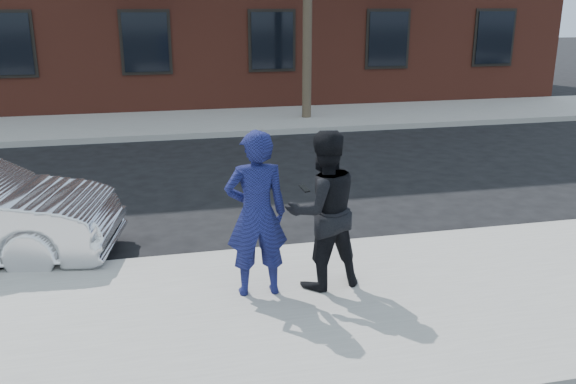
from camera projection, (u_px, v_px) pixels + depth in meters
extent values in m
plane|color=black|center=(161.00, 327.00, 6.48)|extent=(100.00, 100.00, 0.00)
cube|color=gray|center=(161.00, 333.00, 6.23)|extent=(50.00, 3.50, 0.15)
cube|color=#999691|center=(157.00, 263.00, 7.90)|extent=(50.00, 0.10, 0.15)
cube|color=gray|center=(148.00, 125.00, 16.93)|extent=(50.00, 3.50, 0.15)
cube|color=#999691|center=(149.00, 138.00, 15.25)|extent=(50.00, 0.10, 0.15)
cube|color=black|center=(272.00, 41.00, 18.71)|extent=(1.30, 0.06, 1.70)
cube|color=black|center=(495.00, 38.00, 20.36)|extent=(1.30, 0.06, 1.70)
cylinder|color=#352A1F|center=(307.00, 43.00, 17.02)|extent=(0.26, 0.26, 4.20)
imported|color=navy|center=(256.00, 214.00, 6.66)|extent=(0.70, 0.47, 1.88)
cube|color=black|center=(248.00, 183.00, 6.77)|extent=(0.07, 0.13, 0.08)
imported|color=black|center=(323.00, 210.00, 6.86)|extent=(0.99, 0.83, 1.83)
cube|color=black|center=(304.00, 188.00, 6.90)|extent=(0.11, 0.15, 0.06)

